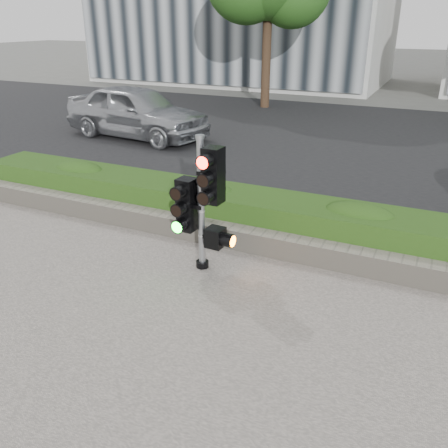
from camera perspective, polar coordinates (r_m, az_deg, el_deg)
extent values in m
plane|color=#51514C|center=(6.16, -3.24, -10.56)|extent=(120.00, 120.00, 0.00)
cube|color=black|center=(15.08, 15.13, 9.57)|extent=(60.00, 13.00, 0.02)
cube|color=gray|center=(8.70, 6.52, 0.44)|extent=(60.00, 0.25, 0.12)
cube|color=gray|center=(7.57, 3.49, -1.95)|extent=(12.00, 0.32, 0.34)
cube|color=#3F7323|center=(8.06, 5.23, 0.95)|extent=(12.00, 1.00, 0.68)
cylinder|color=black|center=(20.26, 5.11, 19.42)|extent=(0.36, 0.36, 4.03)
cylinder|color=black|center=(7.11, -2.61, -4.82)|extent=(0.19, 0.19, 0.09)
cylinder|color=gray|center=(6.72, -2.75, 2.14)|extent=(0.10, 0.10, 1.95)
cylinder|color=gray|center=(6.42, -2.93, 10.45)|extent=(0.12, 0.12, 0.05)
cube|color=#FF1107|center=(6.42, -1.29, 5.87)|extent=(0.26, 0.26, 0.78)
cube|color=#14E51E|center=(6.81, -4.45, 2.35)|extent=(0.26, 0.26, 0.78)
cube|color=black|center=(6.79, -1.64, 4.75)|extent=(0.26, 0.26, 0.53)
cube|color=orange|center=(6.82, -1.05, -1.61)|extent=(0.26, 0.26, 0.28)
imported|color=#A1A3A7|center=(15.14, -10.48, 13.17)|extent=(4.88, 2.43, 1.60)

